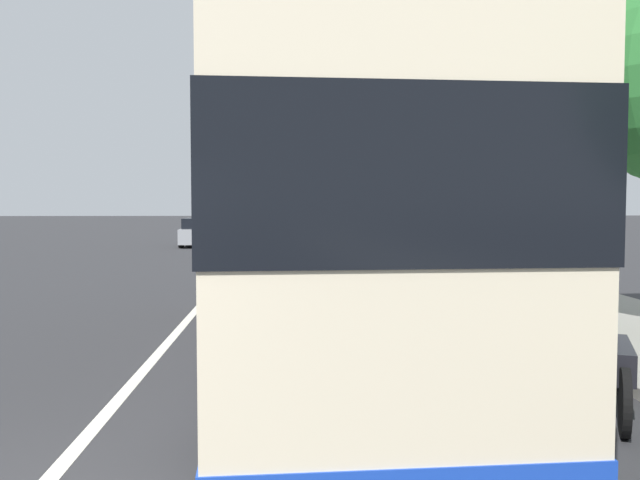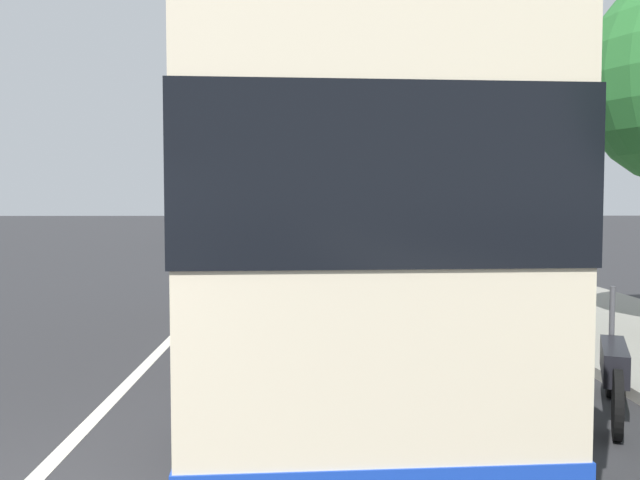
# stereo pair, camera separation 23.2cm
# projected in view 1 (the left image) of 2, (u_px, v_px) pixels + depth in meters

# --- Properties ---
(sidewalk_curb) EXTENTS (110.00, 3.60, 0.14)m
(sidewalk_curb) POSITION_uv_depth(u_px,v_px,m) (555.00, 303.00, 14.46)
(sidewalk_curb) COLOR gray
(sidewalk_curb) RESTS_ON ground
(lane_divider_line) EXTENTS (110.00, 0.16, 0.01)m
(lane_divider_line) POSITION_uv_depth(u_px,v_px,m) (198.00, 308.00, 14.11)
(lane_divider_line) COLOR silver
(lane_divider_line) RESTS_ON ground
(coach_bus) EXTENTS (11.67, 3.11, 3.40)m
(coach_bus) POSITION_uv_depth(u_px,v_px,m) (318.00, 222.00, 9.54)
(coach_bus) COLOR beige
(coach_bus) RESTS_ON ground
(motorcycle_angled) EXTENTS (2.04, 0.90, 1.28)m
(motorcycle_angled) POSITION_uv_depth(u_px,v_px,m) (619.00, 369.00, 7.05)
(motorcycle_angled) COLOR black
(motorcycle_angled) RESTS_ON ground
(car_oncoming) EXTENTS (4.13, 1.92, 1.43)m
(car_oncoming) POSITION_uv_depth(u_px,v_px,m) (200.00, 233.00, 34.26)
(car_oncoming) COLOR gray
(car_oncoming) RESTS_ON ground
(car_far_distant) EXTENTS (4.37, 1.82, 1.51)m
(car_far_distant) POSITION_uv_depth(u_px,v_px,m) (306.00, 237.00, 29.00)
(car_far_distant) COLOR gray
(car_far_distant) RESTS_ON ground
(utility_pole) EXTENTS (0.20, 0.20, 8.99)m
(utility_pole) POSITION_uv_depth(u_px,v_px,m) (454.00, 139.00, 23.92)
(utility_pole) COLOR slate
(utility_pole) RESTS_ON ground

